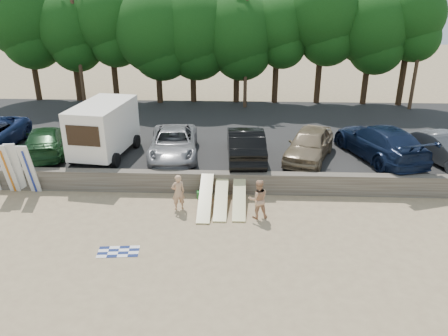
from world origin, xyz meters
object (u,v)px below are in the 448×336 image
at_px(car_1, 46,141).
at_px(car_3, 245,144).
at_px(car_4, 309,144).
at_px(cooler, 201,195).
at_px(beachgoer_a, 178,192).
at_px(beachgoer_b, 258,199).
at_px(car_5, 380,142).
at_px(car_6, 445,149).
at_px(box_trailer, 104,127).
at_px(car_2, 173,143).

bearing_deg(car_1, car_3, 161.78).
relative_size(car_1, car_4, 1.08).
distance_m(car_3, cooler, 4.00).
relative_size(car_1, beachgoer_a, 3.13).
distance_m(car_4, beachgoer_b, 5.79).
height_order(car_5, beachgoer_b, car_5).
height_order(car_4, beachgoer_a, car_4).
bearing_deg(car_6, beachgoer_b, -172.98).
relative_size(car_4, beachgoer_a, 2.91).
xyz_separation_m(box_trailer, beachgoer_a, (4.46, -4.52, -1.46)).
bearing_deg(box_trailer, car_5, 8.78).
xyz_separation_m(box_trailer, car_2, (3.59, 0.04, -0.84)).
xyz_separation_m(car_1, car_6, (20.52, -0.38, 0.00)).
bearing_deg(car_6, car_4, 157.91).
bearing_deg(car_2, beachgoer_a, -84.73).
bearing_deg(car_1, car_6, 162.29).
bearing_deg(car_4, car_3, -156.51).
bearing_deg(car_1, beachgoer_b, 138.31).
relative_size(car_5, beachgoer_a, 3.74).
height_order(car_4, car_6, car_4).
distance_m(car_1, car_5, 17.45).
bearing_deg(box_trailer, car_6, 6.65).
xyz_separation_m(box_trailer, car_6, (17.34, -0.31, -0.83)).
distance_m(car_3, beachgoer_a, 5.23).
height_order(car_3, cooler, car_3).
bearing_deg(beachgoer_b, car_2, -60.29).
distance_m(car_2, car_5, 10.67).
height_order(box_trailer, car_6, box_trailer).
xyz_separation_m(car_1, car_2, (6.78, -0.03, -0.01)).
relative_size(car_4, car_6, 1.05).
relative_size(beachgoer_a, beachgoer_b, 0.95).
height_order(car_1, beachgoer_b, car_1).
bearing_deg(cooler, car_6, 3.54).
distance_m(car_4, car_6, 6.72).
height_order(car_4, beachgoer_b, car_4).
bearing_deg(car_6, car_3, 159.65).
height_order(box_trailer, beachgoer_a, box_trailer).
relative_size(car_3, beachgoer_b, 2.99).
xyz_separation_m(car_5, car_6, (3.08, -0.58, -0.14)).
relative_size(car_6, beachgoer_b, 2.62).
xyz_separation_m(car_1, beachgoer_a, (7.64, -4.59, -0.63)).
relative_size(car_2, beachgoer_b, 3.07).
relative_size(car_4, car_5, 0.78).
bearing_deg(cooler, car_3, 46.63).
height_order(box_trailer, car_4, box_trailer).
height_order(car_1, car_2, car_1).
relative_size(beachgoer_b, cooler, 4.50).
relative_size(car_6, cooler, 11.77).
height_order(car_1, car_3, car_3).
distance_m(car_1, car_6, 20.53).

